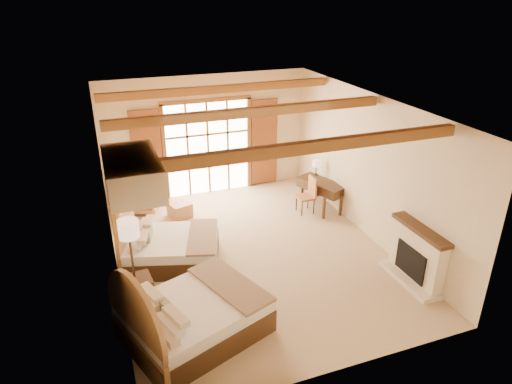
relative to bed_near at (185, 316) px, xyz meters
name	(u,v)px	position (x,y,z in m)	size (l,w,h in m)	color
floor	(252,253)	(1.85, 2.01, -0.42)	(7.00, 7.00, 0.00)	tan
wall_back	(207,136)	(1.85, 5.51, 1.18)	(5.50, 5.50, 0.00)	beige
wall_left	(108,206)	(-0.90, 2.01, 1.18)	(7.00, 7.00, 0.00)	beige
wall_right	(370,168)	(4.60, 2.01, 1.18)	(7.00, 7.00, 0.00)	beige
ceiling	(251,106)	(1.85, 2.01, 2.78)	(7.00, 7.00, 0.00)	#BD8241
ceiling_beams	(251,112)	(1.85, 2.01, 2.66)	(5.39, 4.60, 0.18)	brown
french_doors	(208,149)	(1.85, 5.45, 0.83)	(3.95, 0.08, 2.60)	white
fireplace	(416,258)	(4.45, 0.01, 0.09)	(0.46, 1.40, 1.16)	beige
painting	(113,216)	(-0.85, 1.26, 1.33)	(0.06, 0.95, 0.75)	#C28C3B
canopy_valance	(132,173)	(-0.55, 0.01, 2.53)	(0.70, 1.40, 0.45)	beige
bed_near	(185,316)	(0.00, 0.00, 0.00)	(2.64, 2.24, 1.39)	#412919
bed_far	(165,247)	(0.07, 2.28, -0.05)	(2.28, 1.91, 1.24)	#412919
nightstand	(139,292)	(-0.61, 1.08, -0.14)	(0.47, 0.47, 0.56)	#412919
floor_lamp	(129,234)	(-0.65, 1.10, 1.03)	(0.36, 0.36, 1.70)	#382719
armchair	(142,197)	(-0.06, 4.90, -0.05)	(0.80, 0.82, 0.75)	#B17751
ottoman	(180,210)	(0.77, 4.27, -0.24)	(0.49, 0.49, 0.36)	#9E7347
desk	(321,193)	(4.28, 3.53, -0.04)	(0.98, 1.42, 0.71)	#412919
desk_chair	(306,201)	(3.80, 3.40, -0.13)	(0.41, 0.41, 0.93)	#B16841
desk_lamp	(316,164)	(4.35, 4.00, 0.59)	(0.20, 0.20, 0.40)	#382719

